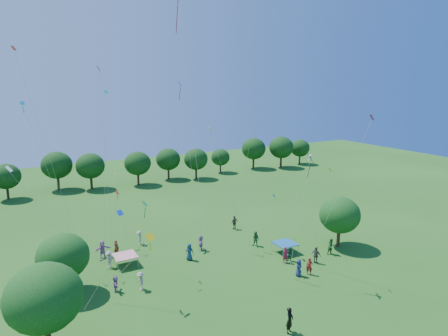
# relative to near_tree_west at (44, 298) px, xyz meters

# --- Properties ---
(near_tree_west) EXTENTS (5.09, 5.09, 6.40)m
(near_tree_west) POSITION_rel_near_tree_west_xyz_m (0.00, 0.00, 0.00)
(near_tree_west) COLOR #422B19
(near_tree_west) RESTS_ON ground
(near_tree_north) EXTENTS (4.44, 4.44, 5.41)m
(near_tree_north) POSITION_rel_near_tree_west_xyz_m (2.10, 7.89, -0.69)
(near_tree_north) COLOR #422B19
(near_tree_north) RESTS_ON ground
(near_tree_east) EXTENTS (4.50, 4.50, 5.73)m
(near_tree_east) POSITION_rel_near_tree_west_xyz_m (30.40, 4.02, -0.39)
(near_tree_east) COLOR #422B19
(near_tree_east) RESTS_ON ground
(treeline) EXTENTS (88.01, 8.77, 6.77)m
(treeline) POSITION_rel_near_tree_west_xyz_m (12.94, 43.42, -0.01)
(treeline) COLOR #422B19
(treeline) RESTS_ON ground
(tent_red_stripe) EXTENTS (2.20, 2.20, 1.10)m
(tent_red_stripe) POSITION_rel_near_tree_west_xyz_m (8.12, 10.72, -3.06)
(tent_red_stripe) COLOR red
(tent_red_stripe) RESTS_ON ground
(tent_blue) EXTENTS (2.20, 2.20, 1.10)m
(tent_blue) POSITION_rel_near_tree_west_xyz_m (24.12, 5.52, -3.06)
(tent_blue) COLOR #165491
(tent_blue) RESTS_ON ground
(man_in_black) EXTENTS (0.89, 0.80, 2.00)m
(man_in_black) POSITION_rel_near_tree_west_xyz_m (15.73, -6.09, -3.10)
(man_in_black) COLOR black
(man_in_black) RESTS_ON ground
(crowd_person_0) EXTENTS (0.74, 0.94, 1.69)m
(crowd_person_0) POSITION_rel_near_tree_west_xyz_m (-0.26, 3.12, -3.25)
(crowd_person_0) COLOR navy
(crowd_person_0) RESTS_ON ground
(crowd_person_1) EXTENTS (0.75, 0.78, 1.76)m
(crowd_person_1) POSITION_rel_near_tree_west_xyz_m (7.90, 13.46, -3.21)
(crowd_person_1) COLOR maroon
(crowd_person_1) RESTS_ON ground
(crowd_person_2) EXTENTS (0.87, 0.96, 1.72)m
(crowd_person_2) POSITION_rel_near_tree_west_xyz_m (22.29, 8.49, -3.24)
(crowd_person_2) COLOR #275B27
(crowd_person_2) RESTS_ON ground
(crowd_person_3) EXTENTS (1.23, 0.83, 1.73)m
(crowd_person_3) POSITION_rel_near_tree_west_xyz_m (6.60, 11.04, -3.23)
(crowd_person_3) COLOR #A39B82
(crowd_person_3) RESTS_ON ground
(crowd_person_4) EXTENTS (0.79, 1.13, 1.75)m
(crowd_person_4) POSITION_rel_near_tree_west_xyz_m (25.29, 1.89, -3.22)
(crowd_person_4) COLOR #443A37
(crowd_person_4) RESTS_ON ground
(crowd_person_5) EXTENTS (1.80, 0.84, 1.86)m
(crowd_person_5) POSITION_rel_near_tree_west_xyz_m (6.52, 13.69, -3.17)
(crowd_person_5) COLOR #AA63A3
(crowd_person_5) RESTS_ON ground
(crowd_person_6) EXTENTS (0.66, 0.91, 1.67)m
(crowd_person_6) POSITION_rel_near_tree_west_xyz_m (21.96, 0.56, -3.26)
(crowd_person_6) COLOR navy
(crowd_person_6) RESTS_ON ground
(crowd_person_7) EXTENTS (0.65, 0.43, 1.71)m
(crowd_person_7) POSITION_rel_near_tree_west_xyz_m (22.62, 3.48, -3.24)
(crowd_person_7) COLOR maroon
(crowd_person_7) RESTS_ON ground
(crowd_person_8) EXTENTS (0.75, 0.86, 1.53)m
(crowd_person_8) POSITION_rel_near_tree_west_xyz_m (23.20, 3.51, -3.33)
(crowd_person_8) COLOR #225134
(crowd_person_8) RESTS_ON ground
(crowd_person_9) EXTENTS (0.89, 1.18, 1.65)m
(crowd_person_9) POSITION_rel_near_tree_west_xyz_m (10.94, 15.21, -3.27)
(crowd_person_9) COLOR #AF9A8C
(crowd_person_9) RESTS_ON ground
(crowd_person_10) EXTENTS (0.96, 0.96, 1.59)m
(crowd_person_10) POSITION_rel_near_tree_west_xyz_m (2.66, 9.25, -3.30)
(crowd_person_10) COLOR #403533
(crowd_person_10) RESTS_ON ground
(crowd_person_11) EXTENTS (0.80, 1.48, 1.50)m
(crowd_person_11) POSITION_rel_near_tree_west_xyz_m (6.00, 6.00, -3.35)
(crowd_person_11) COLOR #9B5A98
(crowd_person_11) RESTS_ON ground
(crowd_person_12) EXTENTS (0.98, 0.94, 1.79)m
(crowd_person_12) POSITION_rel_near_tree_west_xyz_m (14.29, 8.77, -3.20)
(crowd_person_12) COLOR #1A334D
(crowd_person_12) RESTS_ON ground
(crowd_person_13) EXTENTS (0.73, 0.73, 1.69)m
(crowd_person_13) POSITION_rel_near_tree_west_xyz_m (23.05, 0.30, -3.25)
(crowd_person_13) COLOR maroon
(crowd_person_13) RESTS_ON ground
(crowd_person_14) EXTENTS (0.93, 0.57, 1.80)m
(crowd_person_14) POSITION_rel_near_tree_west_xyz_m (28.16, 2.75, -3.20)
(crowd_person_14) COLOR #296129
(crowd_person_14) RESTS_ON ground
(crowd_person_15) EXTENTS (0.50, 1.10, 1.68)m
(crowd_person_15) POSITION_rel_near_tree_west_xyz_m (8.00, 5.21, -3.26)
(crowd_person_15) COLOR #A49083
(crowd_person_15) RESTS_ON ground
(crowd_person_16) EXTENTS (1.10, 0.68, 1.75)m
(crowd_person_16) POSITION_rel_near_tree_west_xyz_m (22.89, 14.28, -3.22)
(crowd_person_16) COLOR #413A34
(crowd_person_16) RESTS_ON ground
(crowd_person_17) EXTENTS (1.15, 1.70, 1.72)m
(crowd_person_17) POSITION_rel_near_tree_west_xyz_m (16.37, 10.42, -3.24)
(crowd_person_17) COLOR #8D5490
(crowd_person_17) RESTS_ON ground
(pirate_kite) EXTENTS (2.79, 1.18, 10.78)m
(pirate_kite) POSITION_rel_near_tree_west_xyz_m (21.91, -0.35, 7.32)
(pirate_kite) COLOR black
(red_high_kite) EXTENTS (2.06, 10.48, 25.18)m
(red_high_kite) POSITION_rel_near_tree_west_xyz_m (13.85, 8.50, 17.39)
(red_high_kite) COLOR red
(small_kite_0) EXTENTS (4.22, 5.30, 20.13)m
(small_kite_0) POSITION_rel_near_tree_west_xyz_m (1.39, 15.54, 11.44)
(small_kite_0) COLOR red
(small_kite_1) EXTENTS (3.49, 2.64, 4.92)m
(small_kite_1) POSITION_rel_near_tree_west_xyz_m (7.86, 2.54, 1.38)
(small_kite_1) COLOR yellow
(small_kite_2) EXTENTS (3.31, 1.85, 12.02)m
(small_kite_2) POSITION_rel_near_tree_west_xyz_m (18.97, 11.61, 6.75)
(small_kite_2) COLOR #E5F215
(small_kite_3) EXTENTS (4.47, 2.95, 8.65)m
(small_kite_3) POSITION_rel_near_tree_west_xyz_m (6.04, -0.22, 3.90)
(small_kite_3) COLOR green
(small_kite_4) EXTENTS (1.78, 2.90, 3.86)m
(small_kite_4) POSITION_rel_near_tree_west_xyz_m (25.82, 10.74, 0.36)
(small_kite_4) COLOR blue
(small_kite_5) EXTENTS (1.34, 5.67, 14.18)m
(small_kite_5) POSITION_rel_near_tree_west_xyz_m (25.12, -2.57, 7.99)
(small_kite_5) COLOR #841688
(small_kite_6) EXTENTS (1.53, 0.80, 9.56)m
(small_kite_6) POSITION_rel_near_tree_west_xyz_m (6.28, 5.04, 5.29)
(small_kite_6) COLOR white
(small_kite_7) EXTENTS (1.49, 0.73, 16.07)m
(small_kite_7) POSITION_rel_near_tree_west_xyz_m (6.76, 10.37, 7.88)
(small_kite_7) COLOR #0BB384
(small_kite_8) EXTENTS (0.59, 5.47, 16.91)m
(small_kite_8) POSITION_rel_near_tree_west_xyz_m (15.81, 13.08, 10.60)
(small_kite_8) COLOR #B90A3B
(small_kite_9) EXTENTS (0.82, 1.86, 5.42)m
(small_kite_9) POSITION_rel_near_tree_west_xyz_m (8.59, 14.67, 1.67)
(small_kite_9) COLOR #DE460B
(small_kite_10) EXTENTS (0.62, 2.34, 9.30)m
(small_kite_10) POSITION_rel_near_tree_west_xyz_m (24.06, -0.21, 3.93)
(small_kite_10) COLOR #C58811
(small_kite_11) EXTENTS (0.55, 2.27, 10.48)m
(small_kite_11) POSITION_rel_near_tree_west_xyz_m (21.08, 8.58, 5.97)
(small_kite_11) COLOR #178018
(small_kite_12) EXTENTS (0.87, 2.36, 2.97)m
(small_kite_12) POSITION_rel_near_tree_west_xyz_m (8.98, 15.46, -0.25)
(small_kite_12) COLOR blue
(small_kite_13) EXTENTS (0.50, 0.59, 18.31)m
(small_kite_13) POSITION_rel_near_tree_west_xyz_m (7.18, 12.89, 10.95)
(small_kite_13) COLOR #661688
(small_kite_14) EXTENTS (5.64, 2.67, 9.24)m
(small_kite_14) POSITION_rel_near_tree_west_xyz_m (-0.47, 13.72, 4.88)
(small_kite_14) COLOR white
(small_kite_15) EXTENTS (3.78, 3.22, 15.04)m
(small_kite_15) POSITION_rel_near_tree_west_xyz_m (1.50, 13.95, 7.67)
(small_kite_15) COLOR #0E9ED2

